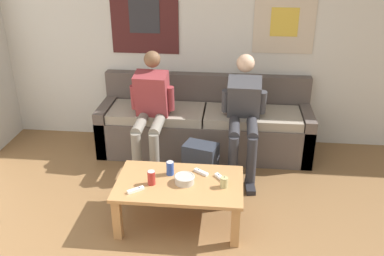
{
  "coord_description": "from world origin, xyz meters",
  "views": [
    {
      "loc": [
        0.39,
        -1.88,
        2.35
      ],
      "look_at": [
        0.03,
        1.68,
        0.68
      ],
      "focal_mm": 40.0,
      "sensor_mm": 36.0,
      "label": 1
    }
  ],
  "objects_px": {
    "person_seated_teen": "(244,111)",
    "backpack": "(200,165)",
    "game_controller_near_right": "(136,190)",
    "pillar_candle": "(224,182)",
    "couch": "(205,126)",
    "game_controller_near_left": "(201,172)",
    "ceramic_bowl": "(185,179)",
    "drink_can_blue": "(170,168)",
    "coffee_table": "(179,189)",
    "game_controller_far_center": "(221,178)",
    "person_seated_adult": "(151,108)",
    "drink_can_red": "(151,178)"
  },
  "relations": [
    {
      "from": "ceramic_bowl",
      "to": "drink_can_blue",
      "type": "bearing_deg",
      "value": 138.52
    },
    {
      "from": "couch",
      "to": "drink_can_blue",
      "type": "relative_size",
      "value": 19.1
    },
    {
      "from": "person_seated_adult",
      "to": "drink_can_blue",
      "type": "relative_size",
      "value": 9.81
    },
    {
      "from": "person_seated_teen",
      "to": "backpack",
      "type": "distance_m",
      "value": 0.72
    },
    {
      "from": "drink_can_red",
      "to": "game_controller_far_center",
      "type": "distance_m",
      "value": 0.59
    },
    {
      "from": "ceramic_bowl",
      "to": "pillar_candle",
      "type": "bearing_deg",
      "value": -5.3
    },
    {
      "from": "pillar_candle",
      "to": "game_controller_near_left",
      "type": "relative_size",
      "value": 0.75
    },
    {
      "from": "game_controller_far_center",
      "to": "backpack",
      "type": "bearing_deg",
      "value": 111.46
    },
    {
      "from": "couch",
      "to": "backpack",
      "type": "distance_m",
      "value": 0.72
    },
    {
      "from": "person_seated_adult",
      "to": "backpack",
      "type": "bearing_deg",
      "value": -31.05
    },
    {
      "from": "couch",
      "to": "person_seated_adult",
      "type": "relative_size",
      "value": 1.95
    },
    {
      "from": "pillar_candle",
      "to": "game_controller_far_center",
      "type": "relative_size",
      "value": 0.75
    },
    {
      "from": "couch",
      "to": "drink_can_red",
      "type": "xyz_separation_m",
      "value": [
        -0.34,
        -1.42,
        0.16
      ]
    },
    {
      "from": "game_controller_near_right",
      "to": "couch",
      "type": "bearing_deg",
      "value": 73.64
    },
    {
      "from": "person_seated_teen",
      "to": "game_controller_near_right",
      "type": "distance_m",
      "value": 1.5
    },
    {
      "from": "couch",
      "to": "game_controller_near_left",
      "type": "height_order",
      "value": "couch"
    },
    {
      "from": "couch",
      "to": "drink_can_blue",
      "type": "xyz_separation_m",
      "value": [
        -0.21,
        -1.25,
        0.16
      ]
    },
    {
      "from": "coffee_table",
      "to": "game_controller_near_left",
      "type": "bearing_deg",
      "value": 43.34
    },
    {
      "from": "person_seated_adult",
      "to": "person_seated_teen",
      "type": "xyz_separation_m",
      "value": [
        0.96,
        0.04,
        -0.01
      ]
    },
    {
      "from": "pillar_candle",
      "to": "drink_can_blue",
      "type": "relative_size",
      "value": 0.83
    },
    {
      "from": "ceramic_bowl",
      "to": "person_seated_teen",
      "type": "bearing_deg",
      "value": 64.39
    },
    {
      "from": "person_seated_teen",
      "to": "game_controller_near_left",
      "type": "relative_size",
      "value": 8.62
    },
    {
      "from": "coffee_table",
      "to": "game_controller_near_right",
      "type": "relative_size",
      "value": 8.02
    },
    {
      "from": "game_controller_near_left",
      "to": "game_controller_far_center",
      "type": "height_order",
      "value": "same"
    },
    {
      "from": "drink_can_red",
      "to": "game_controller_far_center",
      "type": "height_order",
      "value": "drink_can_red"
    },
    {
      "from": "person_seated_adult",
      "to": "person_seated_teen",
      "type": "distance_m",
      "value": 0.97
    },
    {
      "from": "person_seated_adult",
      "to": "game_controller_far_center",
      "type": "bearing_deg",
      "value": -49.25
    },
    {
      "from": "drink_can_red",
      "to": "coffee_table",
      "type": "bearing_deg",
      "value": 13.05
    },
    {
      "from": "ceramic_bowl",
      "to": "drink_can_blue",
      "type": "distance_m",
      "value": 0.19
    },
    {
      "from": "person_seated_adult",
      "to": "drink_can_blue",
      "type": "distance_m",
      "value": 0.95
    },
    {
      "from": "coffee_table",
      "to": "game_controller_near_left",
      "type": "relative_size",
      "value": 7.86
    },
    {
      "from": "couch",
      "to": "pillar_candle",
      "type": "distance_m",
      "value": 1.44
    },
    {
      "from": "backpack",
      "to": "ceramic_bowl",
      "type": "bearing_deg",
      "value": -96.86
    },
    {
      "from": "pillar_candle",
      "to": "person_seated_teen",
      "type": "bearing_deg",
      "value": 81.38
    },
    {
      "from": "pillar_candle",
      "to": "game_controller_far_center",
      "type": "height_order",
      "value": "pillar_candle"
    },
    {
      "from": "couch",
      "to": "game_controller_near_right",
      "type": "distance_m",
      "value": 1.61
    },
    {
      "from": "coffee_table",
      "to": "game_controller_near_left",
      "type": "distance_m",
      "value": 0.25
    },
    {
      "from": "game_controller_near_right",
      "to": "pillar_candle",
      "type": "bearing_deg",
      "value": 10.72
    },
    {
      "from": "game_controller_near_left",
      "to": "ceramic_bowl",
      "type": "bearing_deg",
      "value": -126.86
    },
    {
      "from": "coffee_table",
      "to": "game_controller_near_right",
      "type": "height_order",
      "value": "game_controller_near_right"
    },
    {
      "from": "couch",
      "to": "pillar_candle",
      "type": "bearing_deg",
      "value": -79.36
    },
    {
      "from": "backpack",
      "to": "drink_can_blue",
      "type": "bearing_deg",
      "value": -112.43
    },
    {
      "from": "drink_can_blue",
      "to": "game_controller_near_right",
      "type": "distance_m",
      "value": 0.38
    },
    {
      "from": "backpack",
      "to": "pillar_candle",
      "type": "height_order",
      "value": "pillar_candle"
    },
    {
      "from": "person_seated_adult",
      "to": "game_controller_near_left",
      "type": "bearing_deg",
      "value": -53.94
    },
    {
      "from": "couch",
      "to": "drink_can_blue",
      "type": "height_order",
      "value": "couch"
    },
    {
      "from": "person_seated_teen",
      "to": "game_controller_far_center",
      "type": "xyz_separation_m",
      "value": [
        -0.19,
        -0.94,
        -0.24
      ]
    },
    {
      "from": "drink_can_blue",
      "to": "game_controller_near_right",
      "type": "xyz_separation_m",
      "value": [
        -0.24,
        -0.29,
        -0.05
      ]
    },
    {
      "from": "person_seated_adult",
      "to": "person_seated_teen",
      "type": "height_order",
      "value": "person_seated_adult"
    },
    {
      "from": "person_seated_adult",
      "to": "game_controller_near_left",
      "type": "height_order",
      "value": "person_seated_adult"
    }
  ]
}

